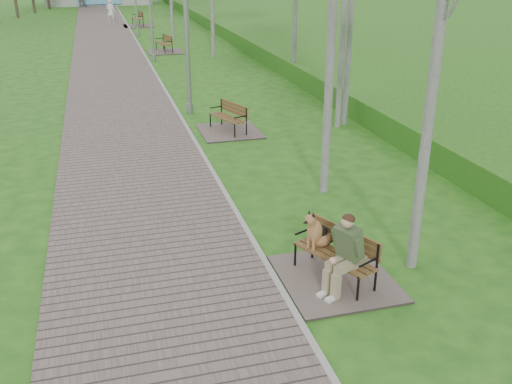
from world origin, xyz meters
TOP-DOWN VIEW (x-y plane):
  - ground at (0.00, 0.00)m, footprint 120.00×120.00m
  - walkway at (-1.75, 21.50)m, footprint 3.50×67.00m
  - kerb at (0.00, 21.50)m, footprint 0.10×67.00m
  - embankment at (12.00, 20.00)m, footprint 14.00×70.00m
  - bench_main at (0.84, -3.56)m, footprint 1.70×1.89m
  - bench_second at (1.09, 4.74)m, footprint 1.67×1.85m
  - bench_third at (1.08, 19.49)m, footprint 1.74×1.93m
  - bench_far at (0.70, 31.22)m, footprint 2.07×2.30m
  - lamp_post_near at (0.37, 7.04)m, footprint 0.22×0.22m
  - lamp_post_second at (0.27, 16.98)m, footprint 0.20×0.20m
  - pedestrian_near at (-1.03, 33.21)m, footprint 0.72×0.59m

SIDE VIEW (x-z plane):
  - ground at x=0.00m, z-range 0.00..0.00m
  - embankment at x=12.00m, z-range -0.80..0.80m
  - walkway at x=-1.75m, z-range 0.00..0.04m
  - kerb at x=0.00m, z-range 0.00..0.05m
  - bench_second at x=1.09m, z-range -0.32..0.70m
  - bench_third at x=1.08m, z-range -0.34..0.73m
  - bench_far at x=0.70m, z-range -0.40..0.87m
  - bench_main at x=0.84m, z-range -0.33..1.16m
  - pedestrian_near at x=-1.03m, z-range 0.00..1.71m
  - lamp_post_second at x=0.27m, z-range -0.17..5.06m
  - lamp_post_near at x=0.37m, z-range -0.19..5.49m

